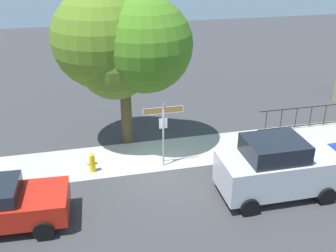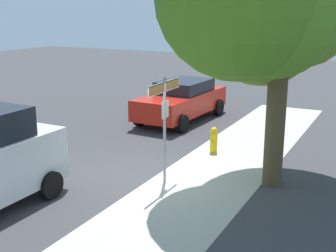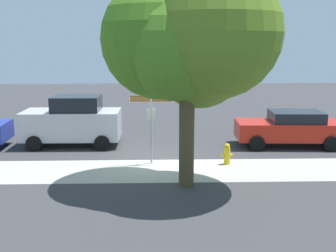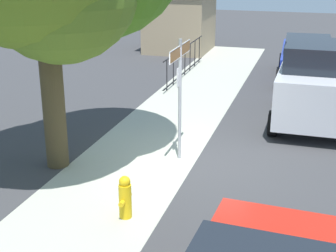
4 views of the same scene
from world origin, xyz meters
TOP-DOWN VIEW (x-y plane):
  - ground_plane at (0.00, 0.00)m, footprint 60.00×60.00m
  - sidewalk_strip at (2.00, 1.30)m, footprint 24.00×2.60m
  - street_sign at (0.13, 0.40)m, footprint 1.56×0.07m
  - shade_tree at (-1.04, 2.44)m, footprint 5.46×4.51m
  - car_silver at (3.55, -2.38)m, footprint 4.13×2.09m
  - iron_fence at (7.77, 2.30)m, footprint 5.41×0.04m
  - fire_hydrant at (-2.65, 0.60)m, footprint 0.42×0.22m

SIDE VIEW (x-z plane):
  - ground_plane at x=0.00m, z-range 0.00..0.00m
  - sidewalk_strip at x=2.00m, z-range 0.00..0.00m
  - fire_hydrant at x=-2.65m, z-range -0.01..0.77m
  - iron_fence at x=7.77m, z-range 0.03..1.10m
  - car_silver at x=3.55m, z-range -0.02..2.16m
  - street_sign at x=0.13m, z-range 0.58..3.25m
  - shade_tree at x=-1.04m, z-range 1.08..7.75m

